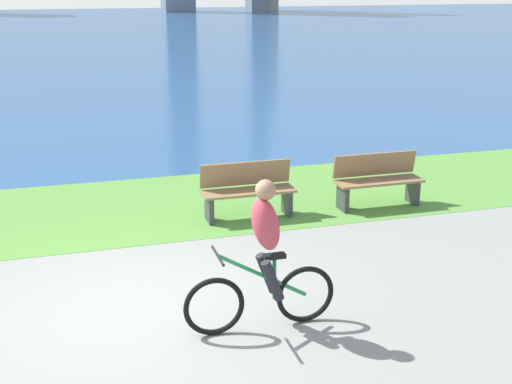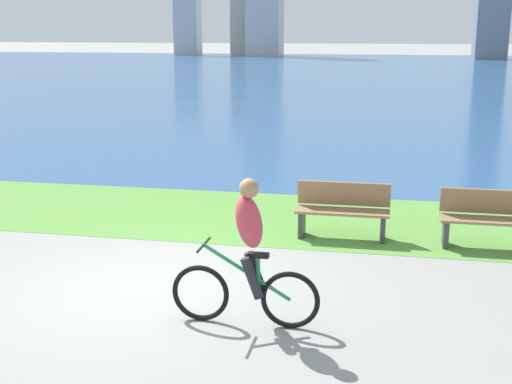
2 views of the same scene
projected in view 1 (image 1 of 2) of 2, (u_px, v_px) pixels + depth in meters
The scene contains 6 objects.
ground_plane at pixel (128, 310), 7.83m from camera, with size 300.00×300.00×0.00m, color gray.
grass_strip_bayside at pixel (104, 211), 11.17m from camera, with size 120.00×3.45×0.01m, color #59933D.
bay_water_surface at pixel (63, 32), 48.35m from camera, with size 300.00×77.91×0.00m, color #2D568C.
cyclist_lead at pixel (264, 257), 7.19m from camera, with size 1.72×0.52×1.72m.
bench_near_path at pixel (248, 190), 10.76m from camera, with size 1.50×0.47×0.90m.
bench_far_along_path at pixel (377, 180), 11.30m from camera, with size 1.50×0.47×0.90m.
Camera 1 is at (-0.54, -7.17, 3.71)m, focal length 46.97 mm.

